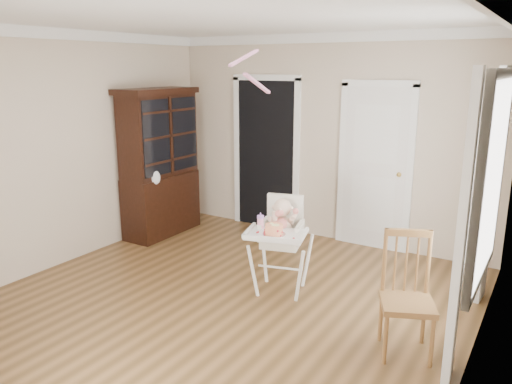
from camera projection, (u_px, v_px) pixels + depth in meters
The scene contains 16 objects.
floor at pixel (216, 308), 4.86m from camera, with size 5.00×5.00×0.00m, color #52391C.
ceiling at pixel (209, 16), 4.20m from camera, with size 5.00×5.00×0.00m, color white.
wall_back at pixel (325, 139), 6.59m from camera, with size 4.50×4.50×0.00m, color beige.
wall_left at pixel (53, 151), 5.67m from camera, with size 5.00×5.00×0.00m, color beige.
wall_right at pixel (480, 209), 3.39m from camera, with size 5.00×5.00×0.00m, color beige.
crown_molding at pixel (210, 24), 4.21m from camera, with size 4.50×5.00×0.12m, color white, non-canonical shape.
doorway at pixel (266, 152), 7.10m from camera, with size 1.06×0.05×2.22m.
closet_door at pixel (375, 169), 6.30m from camera, with size 0.96×0.09×2.13m.
window_right at pixel (485, 192), 4.10m from camera, with size 0.13×1.84×2.30m.
high_chair at pixel (281, 234), 5.08m from camera, with size 0.75×0.85×1.03m.
baby at pixel (282, 220), 5.07m from camera, with size 0.32×0.24×0.43m.
cake at pixel (274, 229), 4.80m from camera, with size 0.23×0.23×0.10m.
sippy_cup at pixel (261, 222), 4.98m from camera, with size 0.07×0.07×0.17m.
china_cabinet at pixel (160, 163), 6.83m from camera, with size 0.53×1.19×2.01m.
dining_chair at pixel (407, 299), 4.03m from camera, with size 0.54×0.54×1.01m.
streamer at pixel (244, 58), 4.12m from camera, with size 0.03×0.50×0.02m, color pink, non-canonical shape.
Camera 1 is at (2.66, -3.57, 2.29)m, focal length 35.00 mm.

